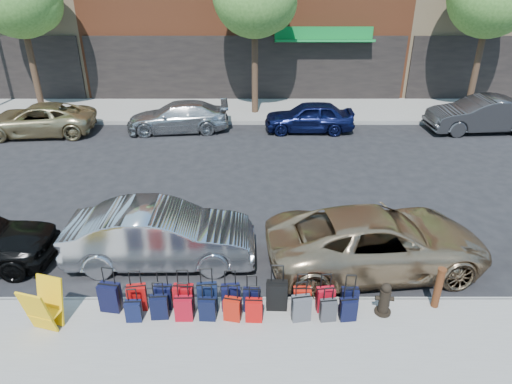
{
  "coord_description": "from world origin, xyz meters",
  "views": [
    {
      "loc": [
        0.54,
        -12.41,
        6.81
      ],
      "look_at": [
        0.55,
        -1.5,
        1.27
      ],
      "focal_mm": 32.0,
      "sensor_mm": 36.0,
      "label": 1
    }
  ],
  "objects_px": {
    "fire_hydrant": "(384,300)",
    "car_far_2": "(309,117)",
    "car_far_0": "(38,120)",
    "car_near_1": "(161,235)",
    "car_far_3": "(482,115)",
    "bollard": "(438,287)",
    "suitcase_front_5": "(231,297)",
    "car_near_2": "(377,241)",
    "car_far_1": "(178,117)",
    "display_rack": "(44,307)"
  },
  "relations": [
    {
      "from": "fire_hydrant",
      "to": "car_far_2",
      "type": "height_order",
      "value": "car_far_2"
    },
    {
      "from": "car_far_0",
      "to": "car_far_2",
      "type": "xyz_separation_m",
      "value": [
        11.83,
        0.4,
        0.0
      ]
    },
    {
      "from": "car_near_1",
      "to": "car_far_0",
      "type": "xyz_separation_m",
      "value": [
        -7.12,
        9.51,
        -0.1
      ]
    },
    {
      "from": "car_far_0",
      "to": "car_far_2",
      "type": "bearing_deg",
      "value": 87.05
    },
    {
      "from": "fire_hydrant",
      "to": "car_far_3",
      "type": "distance_m",
      "value": 14.02
    },
    {
      "from": "bollard",
      "to": "car_far_2",
      "type": "relative_size",
      "value": 0.25
    },
    {
      "from": "suitcase_front_5",
      "to": "car_near_2",
      "type": "xyz_separation_m",
      "value": [
        3.48,
        1.72,
        0.3
      ]
    },
    {
      "from": "fire_hydrant",
      "to": "car_near_2",
      "type": "distance_m",
      "value": 1.9
    },
    {
      "from": "car_far_1",
      "to": "car_far_2",
      "type": "bearing_deg",
      "value": 84.3
    },
    {
      "from": "suitcase_front_5",
      "to": "car_far_0",
      "type": "distance_m",
      "value": 14.53
    },
    {
      "from": "fire_hydrant",
      "to": "car_far_3",
      "type": "xyz_separation_m",
      "value": [
        7.28,
        11.98,
        0.27
      ]
    },
    {
      "from": "car_far_2",
      "to": "display_rack",
      "type": "bearing_deg",
      "value": -27.22
    },
    {
      "from": "display_rack",
      "to": "car_far_3",
      "type": "height_order",
      "value": "car_far_3"
    },
    {
      "from": "car_far_1",
      "to": "car_near_1",
      "type": "bearing_deg",
      "value": 1.07
    },
    {
      "from": "bollard",
      "to": "car_far_1",
      "type": "bearing_deg",
      "value": 121.75
    },
    {
      "from": "car_near_2",
      "to": "car_far_1",
      "type": "height_order",
      "value": "car_near_2"
    },
    {
      "from": "car_far_2",
      "to": "car_far_3",
      "type": "distance_m",
      "value": 7.6
    },
    {
      "from": "car_near_1",
      "to": "car_far_0",
      "type": "height_order",
      "value": "car_near_1"
    },
    {
      "from": "fire_hydrant",
      "to": "bollard",
      "type": "height_order",
      "value": "bollard"
    },
    {
      "from": "car_near_2",
      "to": "car_far_1",
      "type": "bearing_deg",
      "value": 25.48
    },
    {
      "from": "suitcase_front_5",
      "to": "car_far_2",
      "type": "relative_size",
      "value": 0.24
    },
    {
      "from": "bollard",
      "to": "car_far_2",
      "type": "bearing_deg",
      "value": 97.26
    },
    {
      "from": "car_near_1",
      "to": "bollard",
      "type": "bearing_deg",
      "value": -108.19
    },
    {
      "from": "suitcase_front_5",
      "to": "car_near_1",
      "type": "relative_size",
      "value": 0.2
    },
    {
      "from": "car_near_2",
      "to": "car_far_0",
      "type": "bearing_deg",
      "value": 45.2
    },
    {
      "from": "car_far_3",
      "to": "bollard",
      "type": "bearing_deg",
      "value": -31.31
    },
    {
      "from": "car_near_2",
      "to": "car_far_0",
      "type": "distance_m",
      "value": 15.78
    },
    {
      "from": "car_near_2",
      "to": "car_far_3",
      "type": "relative_size",
      "value": 1.15
    },
    {
      "from": "suitcase_front_5",
      "to": "car_far_1",
      "type": "distance_m",
      "value": 12.25
    },
    {
      "from": "car_near_2",
      "to": "car_far_3",
      "type": "distance_m",
      "value": 12.3
    },
    {
      "from": "car_far_1",
      "to": "car_far_2",
      "type": "height_order",
      "value": "car_far_2"
    },
    {
      "from": "car_near_1",
      "to": "fire_hydrant",
      "type": "bearing_deg",
      "value": -113.92
    },
    {
      "from": "suitcase_front_5",
      "to": "car_far_1",
      "type": "xyz_separation_m",
      "value": [
        -2.92,
        11.89,
        0.2
      ]
    },
    {
      "from": "bollard",
      "to": "car_far_2",
      "type": "distance_m",
      "value": 11.89
    },
    {
      "from": "display_rack",
      "to": "car_near_1",
      "type": "height_order",
      "value": "car_near_1"
    },
    {
      "from": "display_rack",
      "to": "car_far_2",
      "type": "distance_m",
      "value": 14.05
    },
    {
      "from": "car_far_0",
      "to": "car_far_1",
      "type": "xyz_separation_m",
      "value": [
        6.01,
        0.44,
        -0.01
      ]
    },
    {
      "from": "car_far_0",
      "to": "car_near_1",
      "type": "bearing_deg",
      "value": 31.95
    },
    {
      "from": "car_near_1",
      "to": "car_far_1",
      "type": "distance_m",
      "value": 10.01
    },
    {
      "from": "bollard",
      "to": "car_far_0",
      "type": "bearing_deg",
      "value": 139.5
    },
    {
      "from": "car_near_2",
      "to": "car_far_3",
      "type": "height_order",
      "value": "car_far_3"
    },
    {
      "from": "car_far_2",
      "to": "car_far_0",
      "type": "bearing_deg",
      "value": -87.31
    },
    {
      "from": "car_near_1",
      "to": "display_rack",
      "type": "bearing_deg",
      "value": 141.8
    },
    {
      "from": "car_far_1",
      "to": "car_far_3",
      "type": "relative_size",
      "value": 0.95
    },
    {
      "from": "car_near_2",
      "to": "bollard",
      "type": "bearing_deg",
      "value": -157.8
    },
    {
      "from": "car_near_2",
      "to": "car_far_0",
      "type": "xyz_separation_m",
      "value": [
        -12.42,
        9.73,
        -0.08
      ]
    },
    {
      "from": "bollard",
      "to": "car_far_1",
      "type": "height_order",
      "value": "car_far_1"
    },
    {
      "from": "display_rack",
      "to": "car_far_0",
      "type": "height_order",
      "value": "car_far_0"
    },
    {
      "from": "suitcase_front_5",
      "to": "display_rack",
      "type": "relative_size",
      "value": 0.91
    },
    {
      "from": "fire_hydrant",
      "to": "display_rack",
      "type": "bearing_deg",
      "value": -170.75
    }
  ]
}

